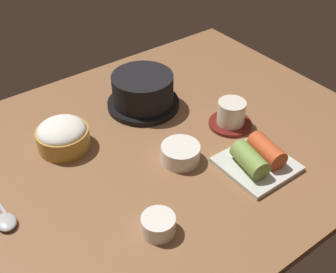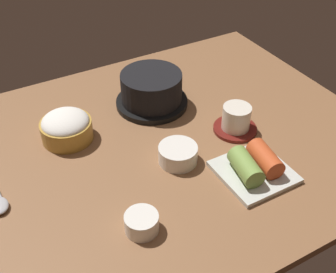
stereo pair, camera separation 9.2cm
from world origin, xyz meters
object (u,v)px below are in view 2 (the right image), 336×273
Objects in this scene: stone_pot at (152,90)px; side_bowl_near at (142,222)px; tea_cup_with_saucer at (236,120)px; rice_bowl at (66,127)px; kimchi_plate at (255,166)px; banchan_cup_center at (178,154)px.

stone_pot is 2.89× the size of side_bowl_near.
tea_cup_with_saucer is at bearing 25.86° from side_bowl_near.
stone_pot reaches higher than rice_bowl.
tea_cup_with_saucer is at bearing -24.82° from rice_bowl.
rice_bowl is 41.67cm from kimchi_plate.
tea_cup_with_saucer is 35.17cm from side_bowl_near.
stone_pot is 1.77× the size of tea_cup_with_saucer.
banchan_cup_center is at bearing -46.65° from rice_bowl.
side_bowl_near is (-26.31, -1.63, -0.20)cm from kimchi_plate.
rice_bowl is 25.78cm from banchan_cup_center.
side_bowl_near is at bearing -154.14° from tea_cup_with_saucer.
stone_pot is at bearing 6.65° from rice_bowl.
banchan_cup_center is 1.34× the size of side_bowl_near.
rice_bowl is 38.07cm from tea_cup_with_saucer.
stone_pot reaches higher than tea_cup_with_saucer.
tea_cup_with_saucer reaches higher than kimchi_plate.
tea_cup_with_saucer is (11.86, -18.62, -1.39)cm from stone_pot.
tea_cup_with_saucer is 0.71× the size of kimchi_plate.
stone_pot is 2.15× the size of banchan_cup_center.
kimchi_plate is at bearing -111.25° from tea_cup_with_saucer.
banchan_cup_center is 19.40cm from side_bowl_near.
banchan_cup_center is at bearing -170.76° from tea_cup_with_saucer.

